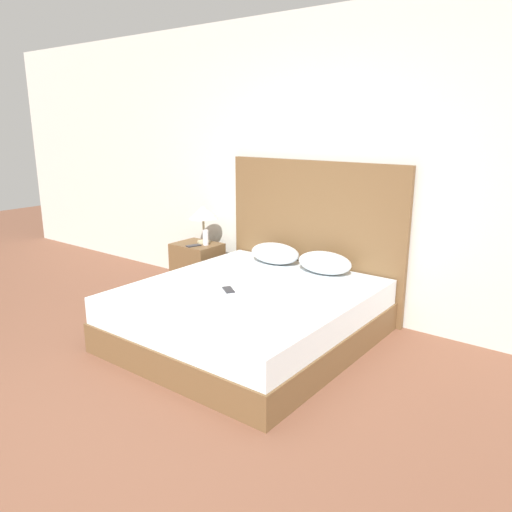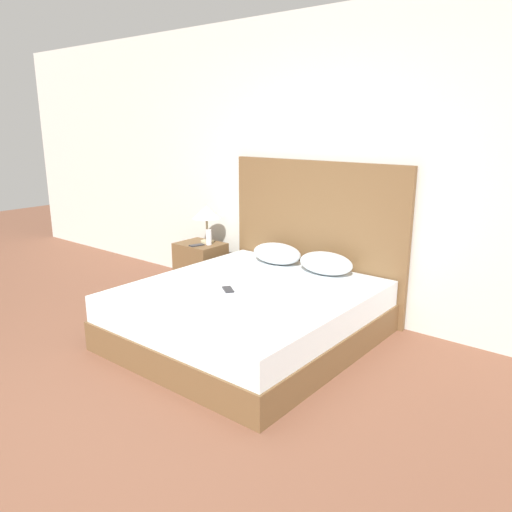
{
  "view_description": "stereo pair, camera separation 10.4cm",
  "coord_description": "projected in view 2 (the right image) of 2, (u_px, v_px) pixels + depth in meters",
  "views": [
    {
      "loc": [
        2.23,
        -1.52,
        1.74
      ],
      "look_at": [
        -0.13,
        1.56,
        0.7
      ],
      "focal_mm": 35.0,
      "sensor_mm": 36.0,
      "label": 1
    },
    {
      "loc": [
        2.31,
        -1.45,
        1.74
      ],
      "look_at": [
        -0.13,
        1.56,
        0.7
      ],
      "focal_mm": 35.0,
      "sensor_mm": 36.0,
      "label": 2
    }
  ],
  "objects": [
    {
      "name": "pillow_right",
      "position": [
        326.0,
        263.0,
        4.38
      ],
      "size": [
        0.5,
        0.32,
        0.19
      ],
      "color": "silver",
      "rests_on": "bed"
    },
    {
      "name": "toiletry_bottle",
      "position": [
        209.0,
        237.0,
        5.19
      ],
      "size": [
        0.06,
        0.06,
        0.16
      ],
      "color": "silver",
      "rests_on": "nightstand"
    },
    {
      "name": "headboard",
      "position": [
        315.0,
        237.0,
        4.68
      ],
      "size": [
        1.84,
        0.05,
        1.41
      ],
      "color": "brown",
      "rests_on": "ground_plane"
    },
    {
      "name": "nightstand",
      "position": [
        201.0,
        266.0,
        5.33
      ],
      "size": [
        0.47,
        0.38,
        0.5
      ],
      "color": "brown",
      "rests_on": "ground_plane"
    },
    {
      "name": "table_lamp",
      "position": [
        207.0,
        213.0,
        5.23
      ],
      "size": [
        0.3,
        0.3,
        0.39
      ],
      "color": "tan",
      "rests_on": "nightstand"
    },
    {
      "name": "ground_plane",
      "position": [
        107.0,
        427.0,
        2.95
      ],
      "size": [
        16.0,
        16.0,
        0.0
      ],
      "primitive_type": "plane",
      "color": "brown"
    },
    {
      "name": "pillow_left",
      "position": [
        277.0,
        253.0,
        4.71
      ],
      "size": [
        0.5,
        0.32,
        0.19
      ],
      "color": "silver",
      "rests_on": "bed"
    },
    {
      "name": "phone_on_nightstand",
      "position": [
        197.0,
        245.0,
        5.17
      ],
      "size": [
        0.11,
        0.16,
        0.01
      ],
      "color": "#232328",
      "rests_on": "nightstand"
    },
    {
      "name": "wall_back",
      "position": [
        334.0,
        167.0,
        4.49
      ],
      "size": [
        10.0,
        0.06,
        2.7
      ],
      "color": "silver",
      "rests_on": "ground_plane"
    },
    {
      "name": "bed",
      "position": [
        249.0,
        315.0,
        4.07
      ],
      "size": [
        1.75,
        1.91,
        0.45
      ],
      "color": "brown",
      "rests_on": "ground_plane"
    },
    {
      "name": "phone_on_bed",
      "position": [
        228.0,
        289.0,
        3.97
      ],
      "size": [
        0.16,
        0.14,
        0.01
      ],
      "color": "#232328",
      "rests_on": "bed"
    }
  ]
}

